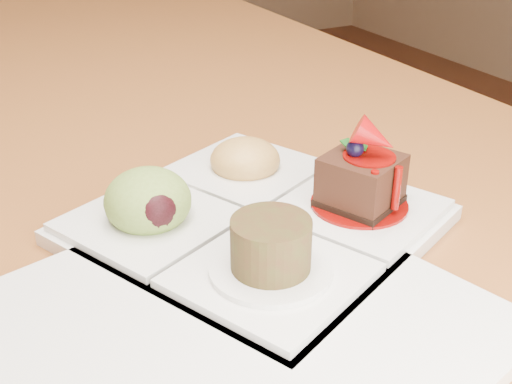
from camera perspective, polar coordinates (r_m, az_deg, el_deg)
name	(u,v)px	position (r m, az deg, el deg)	size (l,w,h in m)	color
dining_table	(77,221)	(0.68, -15.63, -2.50)	(1.00, 1.80, 0.75)	brown
sampler_plate	(251,210)	(0.49, -0.42, -1.62)	(0.31, 0.31, 0.09)	silver
second_plate	(234,324)	(0.40, -1.96, -11.64)	(0.27, 0.27, 0.01)	silver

